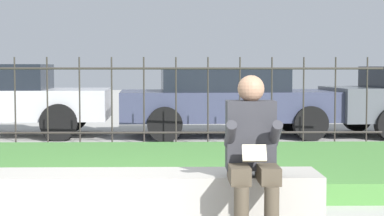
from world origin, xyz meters
TOP-DOWN VIEW (x-y plane):
  - stone_bench at (0.34, 0.00)m, footprint 2.69×0.57m
  - person_seated_reader at (1.10, -0.32)m, footprint 0.42×0.73m
  - grass_berm at (0.00, 2.39)m, footprint 9.35×3.37m
  - iron_fence at (0.00, 4.58)m, footprint 7.35×0.03m
  - car_parked_center at (1.48, 6.72)m, footprint 4.21×2.05m

SIDE VIEW (x-z plane):
  - grass_berm at x=0.00m, z-range 0.00..0.21m
  - stone_bench at x=0.34m, z-range -0.02..0.41m
  - person_seated_reader at x=1.10m, z-range 0.05..1.29m
  - car_parked_center at x=1.48m, z-range 0.05..1.31m
  - iron_fence at x=0.00m, z-range 0.03..1.48m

